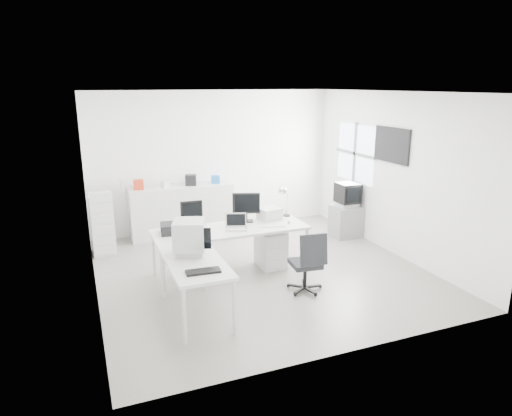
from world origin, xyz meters
name	(u,v)px	position (x,y,z in m)	size (l,w,h in m)	color
floor	(261,271)	(0.00, 0.00, 0.00)	(5.00, 5.00, 0.01)	#B1AA9F
ceiling	(261,92)	(0.00, 0.00, 2.80)	(5.00, 5.00, 0.01)	white
back_wall	(214,161)	(0.00, 2.50, 1.40)	(5.00, 0.02, 2.80)	white
left_wall	(88,201)	(-2.50, 0.00, 1.40)	(0.02, 5.00, 2.80)	white
right_wall	(395,174)	(2.50, 0.00, 1.40)	(0.02, 5.00, 2.80)	white
window	(355,153)	(2.48, 1.20, 1.60)	(0.02, 1.20, 1.10)	white
wall_picture	(392,145)	(2.47, 0.10, 1.90)	(0.04, 0.90, 0.60)	black
main_desk	(231,251)	(-0.47, 0.08, 0.38)	(2.40, 0.80, 0.75)	silver
side_desk	(196,288)	(-1.32, -1.02, 0.38)	(0.70, 1.40, 0.75)	silver
drawer_pedestal	(271,249)	(0.23, 0.13, 0.30)	(0.40, 0.50, 0.60)	silver
inkjet_printer	(175,228)	(-1.32, 0.18, 0.82)	(0.42, 0.32, 0.15)	black
lcd_monitor_small	(192,215)	(-1.02, 0.33, 0.96)	(0.34, 0.19, 0.43)	black
lcd_monitor_large	(246,208)	(-0.12, 0.33, 0.98)	(0.44, 0.18, 0.46)	black
laptop	(236,223)	(-0.42, -0.02, 0.86)	(0.34, 0.35, 0.23)	#B7B7BA
white_keyboard	(273,226)	(0.18, -0.07, 0.76)	(0.37, 0.12, 0.02)	silver
white_mouse	(289,222)	(0.48, -0.02, 0.78)	(0.05, 0.05, 0.05)	silver
laser_printer	(270,214)	(0.28, 0.30, 0.85)	(0.34, 0.29, 0.19)	silver
desk_lamp	(287,204)	(0.63, 0.38, 0.96)	(0.14, 0.14, 0.42)	silver
crt_monitor	(189,239)	(-1.32, -0.77, 0.96)	(0.36, 0.36, 0.41)	#B7B7BA
black_keyboard	(203,271)	(-1.32, -1.42, 0.76)	(0.41, 0.17, 0.03)	black
office_chair	(305,261)	(0.33, -0.90, 0.46)	(0.53, 0.53, 0.92)	#242729
tv_cabinet	(346,221)	(2.22, 0.99, 0.31)	(0.56, 0.46, 0.61)	gray
crt_tv	(348,195)	(2.22, 0.99, 0.84)	(0.50, 0.48, 0.45)	black
sideboard	(182,211)	(-0.76, 2.24, 0.50)	(2.00, 0.50, 1.00)	silver
clutter_box_a	(138,185)	(-1.56, 2.24, 1.09)	(0.18, 0.16, 0.18)	red
clutter_box_b	(165,184)	(-1.06, 2.24, 1.06)	(0.12, 0.11, 0.12)	silver
clutter_box_c	(191,180)	(-0.56, 2.24, 1.10)	(0.21, 0.19, 0.21)	black
clutter_box_d	(215,179)	(-0.06, 2.24, 1.08)	(0.15, 0.13, 0.15)	#185FAB
clutter_bottle	(122,184)	(-1.86, 2.28, 1.11)	(0.07, 0.07, 0.22)	silver
filing_cabinet	(102,224)	(-2.28, 1.75, 0.54)	(0.38, 0.45, 1.09)	silver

